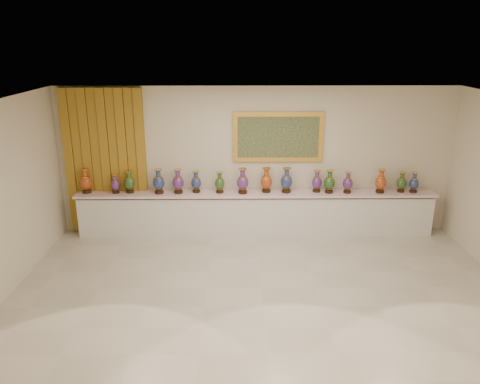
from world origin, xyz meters
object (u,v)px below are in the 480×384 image
object	(u,v)px
counter	(256,214)
vase_2	(129,183)
vase_1	(115,185)
vase_0	(86,182)

from	to	relation	value
counter	vase_2	world-z (taller)	vase_2
vase_2	vase_1	bearing A→B (deg)	-175.10
counter	vase_1	size ratio (longest dim) A/B	18.60
counter	vase_0	bearing A→B (deg)	179.92
vase_0	vase_1	world-z (taller)	vase_0
vase_1	vase_0	bearing A→B (deg)	177.48
counter	vase_2	distance (m)	2.64
counter	vase_0	world-z (taller)	vase_0
vase_0	vase_2	size ratio (longest dim) A/B	1.10
counter	vase_1	world-z (taller)	vase_1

